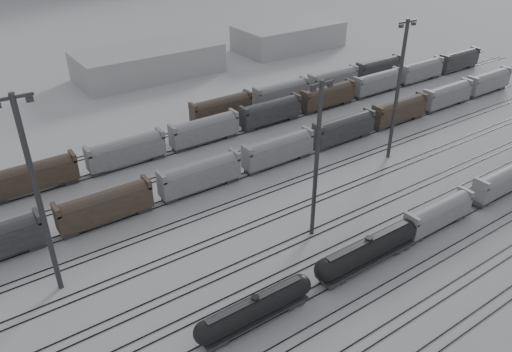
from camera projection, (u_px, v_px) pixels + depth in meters
ground at (370, 269)px, 69.67m from camera, size 900.00×900.00×0.00m
tracks at (292, 211)px, 82.08m from camera, size 220.00×71.50×0.16m
tank_car_a at (255, 309)px, 59.84m from camera, size 16.64×2.77×4.11m
tank_car_b at (368, 250)px, 69.11m from camera, size 18.73×3.12×4.63m
hopper_car_a at (438, 213)px, 76.53m from camera, size 13.41×2.66×4.79m
hopper_car_b at (503, 180)px, 85.02m from camera, size 14.02×2.79×5.01m
light_mast_b at (38, 195)px, 59.26m from camera, size 4.37×0.70×27.33m
light_mast_c at (317, 159)px, 70.43m from camera, size 3.94×0.63×24.60m
light_mast_d at (398, 88)px, 91.85m from camera, size 4.30×0.69×26.86m
bg_string_near at (278, 151)px, 95.00m from camera, size 151.00×3.00×5.60m
bg_string_mid at (271, 113)px, 111.34m from camera, size 151.00×3.00×5.60m
bg_string_far at (308, 87)px, 125.71m from camera, size 66.00×3.00×5.60m
warehouse_mid at (149, 62)px, 140.22m from camera, size 40.00×18.00×8.00m
warehouse_right at (289, 36)px, 165.01m from camera, size 35.00×18.00×8.00m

